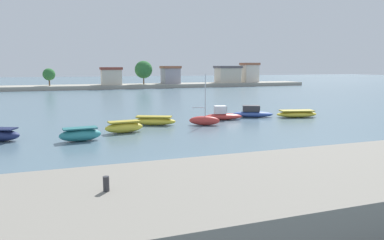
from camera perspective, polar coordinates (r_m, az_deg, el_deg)
ground_plane at (r=21.63m, az=-0.67°, el=-7.99°), size 400.00×400.00×0.00m
seawall_embankment at (r=14.60m, az=9.24°, el=-12.60°), size 78.58×7.37×1.88m
mooring_bollard at (r=12.90m, az=-13.66°, el=-9.95°), size 0.22×0.22×0.53m
moored_boat_1 at (r=30.96m, az=-17.54°, el=-2.24°), size 3.53×1.70×1.14m
moored_boat_2 at (r=33.82m, az=-10.88°, el=-1.12°), size 3.73×1.69×1.12m
moored_boat_3 at (r=37.75m, az=-6.14°, el=-0.12°), size 4.76×3.09×0.97m
moored_boat_4 at (r=37.43m, az=2.02°, el=-0.04°), size 3.35×2.25×5.40m
moored_boat_5 at (r=41.42m, az=4.98°, el=0.80°), size 4.60×2.53×1.63m
moored_boat_6 at (r=44.08m, az=9.71°, el=1.17°), size 5.06×3.41×1.43m
moored_boat_7 at (r=45.12m, az=16.50°, el=0.96°), size 5.30×2.88×0.88m
mooring_buoy_1 at (r=49.19m, az=16.62°, el=1.30°), size 0.38×0.38×0.38m
distant_shoreline at (r=101.60m, az=-15.31°, el=6.24°), size 129.25×9.34×8.39m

